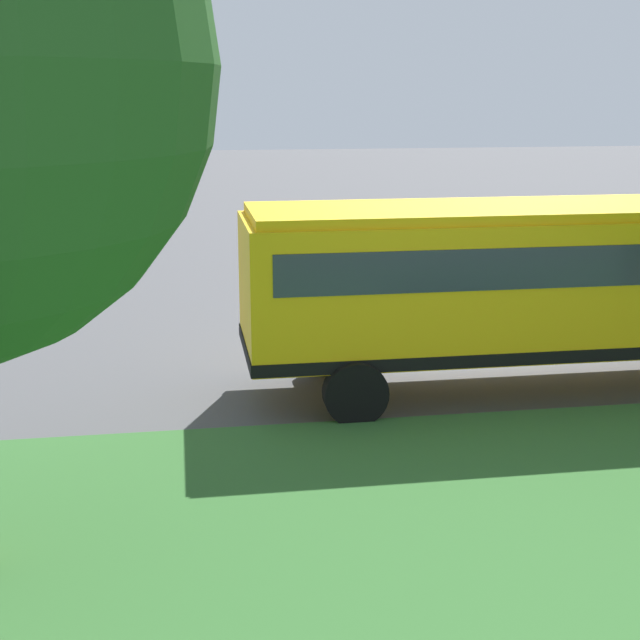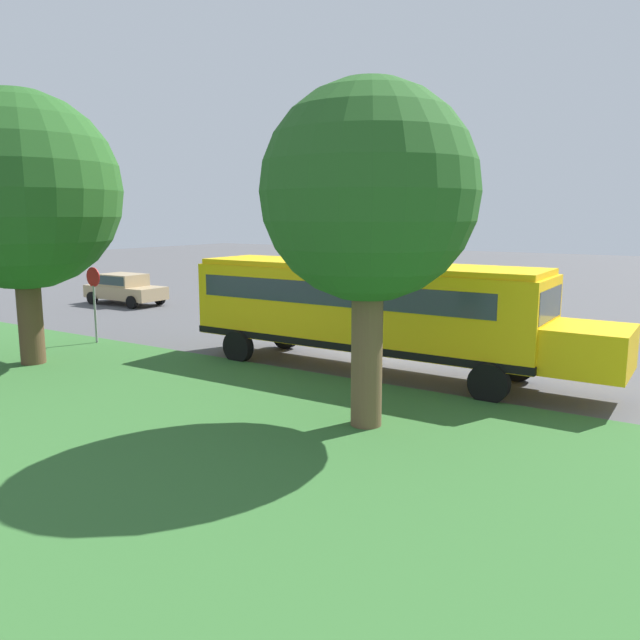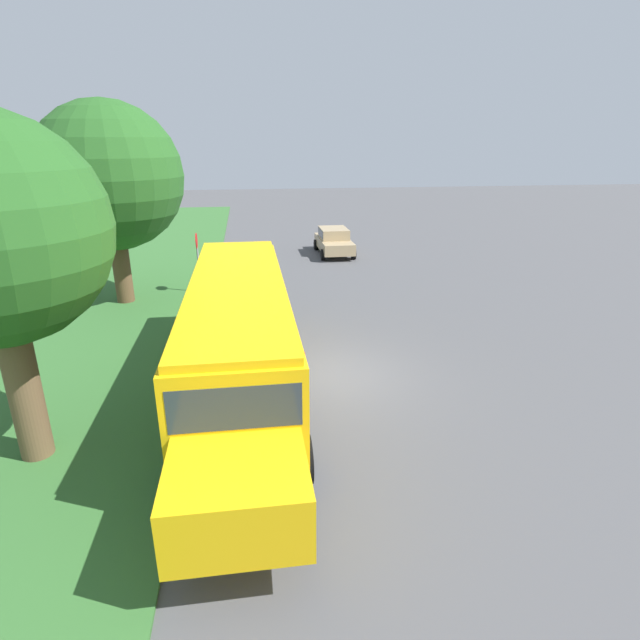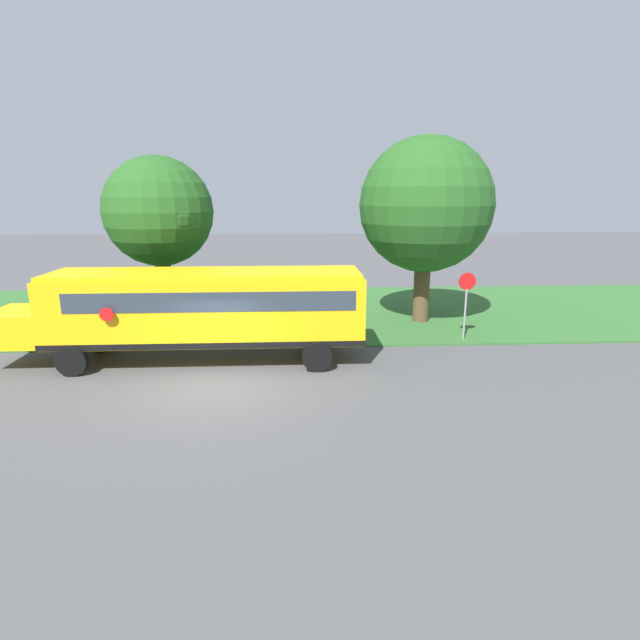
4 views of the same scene
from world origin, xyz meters
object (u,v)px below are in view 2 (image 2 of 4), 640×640
Objects in this scene: car_tan_nearest at (125,287)px; oak_tree_beside_bus at (367,195)px; oak_tree_roadside_mid at (19,190)px; school_bus at (371,306)px; stop_sign at (94,296)px.

car_tan_nearest is 22.13m from oak_tree_beside_bus.
oak_tree_roadside_mid is (-10.50, -8.29, 4.37)m from car_tan_nearest.
car_tan_nearest is at bearing 63.09° from oak_tree_beside_bus.
car_tan_nearest is 14.07m from oak_tree_roadside_mid.
school_bus is at bearing 26.78° from oak_tree_beside_bus.
oak_tree_beside_bus is at bearing -116.91° from car_tan_nearest.
oak_tree_roadside_mid is 4.78m from stop_sign.
school_bus is 5.69m from oak_tree_beside_bus.
car_tan_nearest is at bearing 38.29° from oak_tree_roadside_mid.
school_bus is 10.75m from oak_tree_roadside_mid.
oak_tree_beside_bus is 11.14m from oak_tree_roadside_mid.
car_tan_nearest is at bearing 44.63° from stop_sign.
school_bus reaches higher than stop_sign.
oak_tree_roadside_mid reaches higher than stop_sign.
school_bus is at bearing -79.27° from stop_sign.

